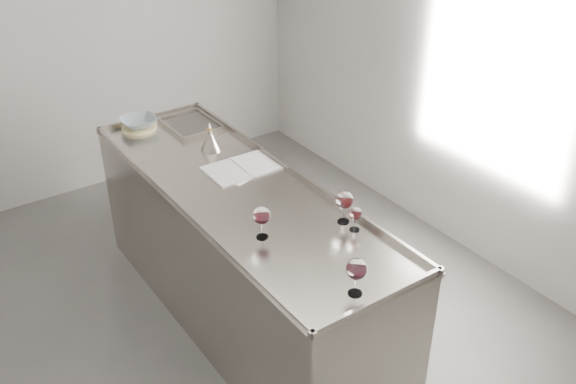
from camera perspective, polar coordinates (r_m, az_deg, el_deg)
room_shell at (r=2.98m, az=-10.06°, el=2.74°), size 4.54×5.04×2.84m
counter at (r=3.89m, az=-4.16°, el=-5.73°), size 0.77×2.42×0.97m
wine_glass_left at (r=3.15m, az=-2.34°, el=-2.16°), size 0.09×0.09×0.18m
wine_glass_middle at (r=2.80m, az=6.11°, el=-6.91°), size 0.09×0.09×0.18m
wine_glass_right at (r=3.28m, az=5.04°, el=-0.79°), size 0.09×0.09×0.18m
wine_glass_small at (r=3.24m, az=6.01°, el=-1.98°), size 0.06×0.06×0.13m
notebook at (r=3.84m, az=-4.16°, el=2.14°), size 0.42×0.30×0.02m
loose_paper_top at (r=3.80m, az=-4.90°, el=1.70°), size 0.25×0.31×0.00m
trivet at (r=4.45m, az=-13.07°, el=5.62°), size 0.24×0.24×0.02m
ceramic_bowl at (r=4.44m, az=-13.13°, el=6.08°), size 0.26×0.26×0.06m
wine_funnel at (r=4.06m, az=-6.91°, el=4.45°), size 0.13×0.13×0.19m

